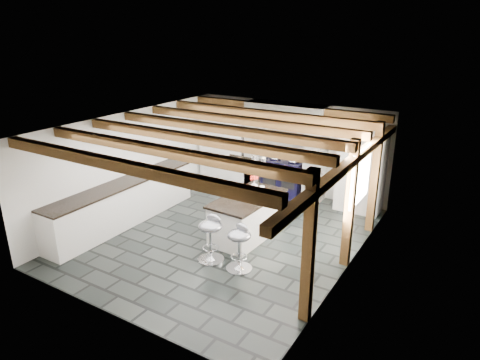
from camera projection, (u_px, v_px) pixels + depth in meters
The scene contains 6 objects.
ground at pixel (226, 236), 8.71m from camera, with size 6.00×6.00×0.00m, color black.
room_shell at pixel (237, 163), 9.79m from camera, with size 6.00×6.03×6.00m.
range_cooker at pixel (284, 177), 10.71m from camera, with size 1.00×0.63×0.99m.
kitchen_island at pixel (248, 216), 8.56m from camera, with size 0.97×1.75×1.12m.
bar_stool_near at pixel (240, 242), 7.32m from camera, with size 0.51×0.51×0.85m.
bar_stool_far at pixel (211, 233), 7.61m from camera, with size 0.47×0.47×0.88m.
Camera 1 is at (4.31, -6.53, 4.00)m, focal length 32.00 mm.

